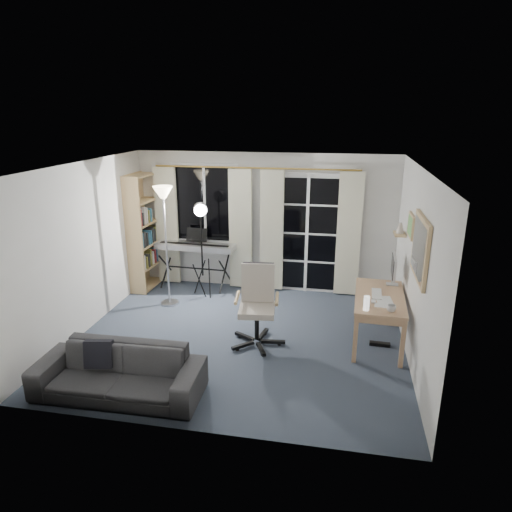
{
  "coord_description": "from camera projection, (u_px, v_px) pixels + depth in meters",
  "views": [
    {
      "loc": [
        1.3,
        -5.63,
        3.07
      ],
      "look_at": [
        0.16,
        0.35,
        1.12
      ],
      "focal_mm": 32.0,
      "sensor_mm": 36.0,
      "label": 1
    }
  ],
  "objects": [
    {
      "name": "floor",
      "position": [
        240.0,
        338.0,
        6.44
      ],
      "size": [
        4.5,
        4.0,
        0.02
      ],
      "primitive_type": "cube",
      "color": "#36404F",
      "rests_on": "ground"
    },
    {
      "name": "window",
      "position": [
        205.0,
        204.0,
        8.01
      ],
      "size": [
        1.2,
        0.08,
        1.4
      ],
      "color": "white",
      "rests_on": "floor"
    },
    {
      "name": "french_door",
      "position": [
        307.0,
        235.0,
        7.84
      ],
      "size": [
        1.32,
        0.09,
        2.11
      ],
      "color": "white",
      "rests_on": "floor"
    },
    {
      "name": "curtains",
      "position": [
        255.0,
        230.0,
        7.89
      ],
      "size": [
        3.6,
        0.07,
        2.13
      ],
      "color": "gold",
      "rests_on": "floor"
    },
    {
      "name": "bookshelf",
      "position": [
        144.0,
        234.0,
        8.1
      ],
      "size": [
        0.37,
        0.96,
        2.04
      ],
      "rotation": [
        0.0,
        0.0,
        -0.04
      ],
      "color": "tan",
      "rests_on": "floor"
    },
    {
      "name": "torchiere_lamp",
      "position": [
        164.0,
        211.0,
        7.1
      ],
      "size": [
        0.32,
        0.32,
        1.96
      ],
      "rotation": [
        0.0,
        0.0,
        -0.02
      ],
      "color": "#B2B2B7",
      "rests_on": "floor"
    },
    {
      "name": "keyboard_piano",
      "position": [
        195.0,
        247.0,
        8.0
      ],
      "size": [
        1.42,
        0.73,
        1.02
      ],
      "rotation": [
        0.0,
        0.0,
        -0.04
      ],
      "color": "black",
      "rests_on": "floor"
    },
    {
      "name": "studio_light",
      "position": [
        201.0,
        221.0,
        7.44
      ],
      "size": [
        0.37,
        0.38,
        1.68
      ],
      "rotation": [
        0.0,
        0.0,
        0.33
      ],
      "color": "black",
      "rests_on": "floor"
    },
    {
      "name": "office_chair",
      "position": [
        257.0,
        298.0,
        6.19
      ],
      "size": [
        0.74,
        0.75,
        1.09
      ],
      "rotation": [
        0.0,
        0.0,
        0.12
      ],
      "color": "black",
      "rests_on": "floor"
    },
    {
      "name": "desk",
      "position": [
        379.0,
        302.0,
        6.15
      ],
      "size": [
        0.7,
        1.31,
        0.69
      ],
      "rotation": [
        0.0,
        0.0,
        -0.04
      ],
      "color": "tan",
      "rests_on": "floor"
    },
    {
      "name": "monitor",
      "position": [
        394.0,
        267.0,
        6.43
      ],
      "size": [
        0.17,
        0.5,
        0.43
      ],
      "rotation": [
        0.0,
        0.0,
        -0.04
      ],
      "color": "silver",
      "rests_on": "desk"
    },
    {
      "name": "desk_clutter",
      "position": [
        375.0,
        312.0,
        5.97
      ],
      "size": [
        0.43,
        0.78,
        0.87
      ],
      "rotation": [
        0.0,
        0.0,
        -0.04
      ],
      "color": "white",
      "rests_on": "desk"
    },
    {
      "name": "mug",
      "position": [
        391.0,
        308.0,
        5.62
      ],
      "size": [
        0.12,
        0.09,
        0.11
      ],
      "primitive_type": "imported",
      "rotation": [
        0.0,
        0.0,
        -0.04
      ],
      "color": "silver",
      "rests_on": "desk"
    },
    {
      "name": "wall_mirror",
      "position": [
        420.0,
        248.0,
        5.24
      ],
      "size": [
        0.04,
        0.94,
        0.74
      ],
      "color": "tan",
      "rests_on": "floor"
    },
    {
      "name": "framed_print",
      "position": [
        411.0,
        226.0,
        6.07
      ],
      "size": [
        0.03,
        0.42,
        0.32
      ],
      "color": "tan",
      "rests_on": "floor"
    },
    {
      "name": "wall_shelf",
      "position": [
        400.0,
        230.0,
        6.61
      ],
      "size": [
        0.16,
        0.3,
        0.18
      ],
      "color": "tan",
      "rests_on": "floor"
    },
    {
      "name": "sofa",
      "position": [
        118.0,
        365.0,
        5.06
      ],
      "size": [
        1.88,
        0.58,
        0.73
      ],
      "rotation": [
        0.0,
        0.0,
        0.02
      ],
      "color": "#28282A",
      "rests_on": "floor"
    }
  ]
}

